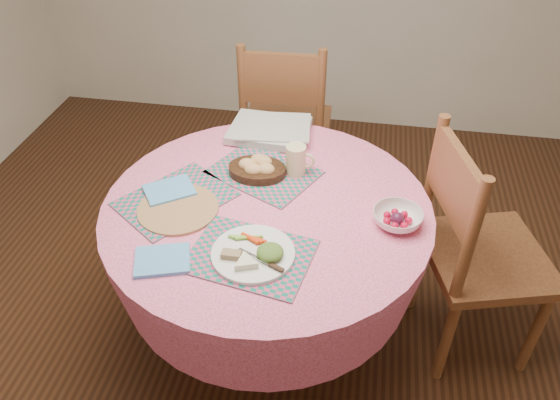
{
  "coord_description": "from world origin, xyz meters",
  "views": [
    {
      "loc": [
        0.32,
        -1.56,
        2.03
      ],
      "look_at": [
        0.05,
        0.0,
        0.78
      ],
      "focal_mm": 35.0,
      "sensor_mm": 36.0,
      "label": 1
    }
  ],
  "objects": [
    {
      "name": "ground",
      "position": [
        0.0,
        0.0,
        0.0
      ],
      "size": [
        4.0,
        4.0,
        0.0
      ],
      "primitive_type": "plane",
      "color": "#331C0F",
      "rests_on": "ground"
    },
    {
      "name": "dining_table",
      "position": [
        0.0,
        0.0,
        0.56
      ],
      "size": [
        1.24,
        1.24,
        0.75
      ],
      "color": "pink",
      "rests_on": "ground"
    },
    {
      "name": "chair_right",
      "position": [
        0.81,
        0.12,
        0.54
      ],
      "size": [
        0.57,
        0.59,
        1.04
      ],
      "rotation": [
        0.0,
        0.0,
        1.85
      ],
      "color": "brown",
      "rests_on": "ground"
    },
    {
      "name": "chair_back",
      "position": [
        -0.09,
        0.98,
        0.53
      ],
      "size": [
        0.49,
        0.47,
        1.02
      ],
      "rotation": [
        0.0,
        0.0,
        3.18
      ],
      "color": "brown",
      "rests_on": "ground"
    },
    {
      "name": "placemat_front",
      "position": [
        -0.0,
        -0.28,
        0.75
      ],
      "size": [
        0.45,
        0.37,
        0.01
      ],
      "primitive_type": "cube",
      "rotation": [
        0.0,
        0.0,
        -0.18
      ],
      "color": "#136C5F",
      "rests_on": "dining_table"
    },
    {
      "name": "placemat_left",
      "position": [
        -0.35,
        -0.03,
        0.75
      ],
      "size": [
        0.48,
        0.5,
        0.01
      ],
      "primitive_type": "cube",
      "rotation": [
        0.0,
        0.0,
        0.94
      ],
      "color": "#136C5F",
      "rests_on": "dining_table"
    },
    {
      "name": "placemat_back",
      "position": [
        -0.05,
        0.2,
        0.75
      ],
      "size": [
        0.49,
        0.45,
        0.01
      ],
      "primitive_type": "cube",
      "rotation": [
        0.0,
        0.0,
        -0.46
      ],
      "color": "#136C5F",
      "rests_on": "dining_table"
    },
    {
      "name": "wicker_trivet",
      "position": [
        -0.32,
        -0.09,
        0.76
      ],
      "size": [
        0.3,
        0.3,
        0.01
      ],
      "primitive_type": "cylinder",
      "color": "#966241",
      "rests_on": "dining_table"
    },
    {
      "name": "napkin_near",
      "position": [
        -0.28,
        -0.36,
        0.76
      ],
      "size": [
        0.21,
        0.19,
        0.01
      ],
      "primitive_type": "cube",
      "rotation": [
        0.0,
        0.0,
        0.31
      ],
      "color": "#569DDD",
      "rests_on": "dining_table"
    },
    {
      "name": "napkin_far",
      "position": [
        -0.38,
        0.01,
        0.76
      ],
      "size": [
        0.23,
        0.22,
        0.01
      ],
      "primitive_type": "cube",
      "rotation": [
        0.0,
        0.0,
        0.61
      ],
      "color": "#569DDD",
      "rests_on": "placemat_left"
    },
    {
      "name": "dinner_plate",
      "position": [
        0.01,
        -0.28,
        0.77
      ],
      "size": [
        0.28,
        0.28,
        0.05
      ],
      "rotation": [
        0.0,
        0.0,
        0.01
      ],
      "color": "white",
      "rests_on": "placemat_front"
    },
    {
      "name": "bread_bowl",
      "position": [
        -0.07,
        0.18,
        0.79
      ],
      "size": [
        0.23,
        0.23,
        0.08
      ],
      "color": "black",
      "rests_on": "placemat_back"
    },
    {
      "name": "latte_mug",
      "position": [
        0.08,
        0.22,
        0.82
      ],
      "size": [
        0.12,
        0.08,
        0.12
      ],
      "color": "beige",
      "rests_on": "placemat_back"
    },
    {
      "name": "fruit_bowl",
      "position": [
        0.48,
        -0.03,
        0.78
      ],
      "size": [
        0.19,
        0.19,
        0.06
      ],
      "rotation": [
        0.0,
        0.0,
        0.05
      ],
      "color": "white",
      "rests_on": "dining_table"
    },
    {
      "name": "newspaper_stack",
      "position": [
        -0.08,
        0.49,
        0.78
      ],
      "size": [
        0.37,
        0.29,
        0.04
      ],
      "rotation": [
        0.0,
        0.0,
        -0.06
      ],
      "color": "silver",
      "rests_on": "dining_table"
    }
  ]
}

